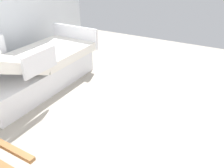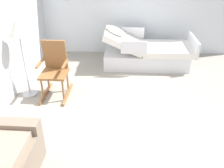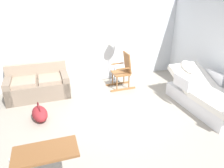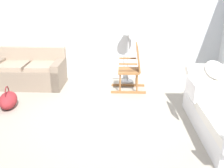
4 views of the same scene
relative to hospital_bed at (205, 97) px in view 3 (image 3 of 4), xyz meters
The scene contains 7 objects.
ground_plane 2.00m from the hospital_bed, behind, with size 6.88×6.88×0.00m, color gray.
back_wall 3.46m from the hospital_bed, 126.75° to the left, with size 5.70×0.10×2.70m, color silver.
hospital_bed is the anchor object (origin of this frame).
couch 4.29m from the hospital_bed, 151.17° to the left, with size 1.62×0.90×0.85m.
rocking_chair 2.28m from the hospital_bed, 127.40° to the left, with size 0.77×0.51×1.05m.
floor_lamp 2.90m from the hospital_bed, 122.11° to the left, with size 0.34×0.34×1.48m.
duffel_bag 3.89m from the hospital_bed, 167.41° to the left, with size 0.41×0.60×0.43m.
Camera 3 is at (-1.67, -3.57, 2.66)m, focal length 33.28 mm.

